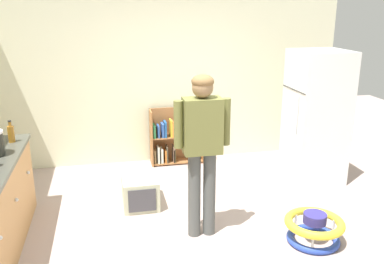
% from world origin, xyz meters
% --- Properties ---
extents(ground_plane, '(12.00, 12.00, 0.00)m').
position_xyz_m(ground_plane, '(0.00, 0.00, 0.00)').
color(ground_plane, '#B29C94').
rests_on(ground_plane, ground).
extents(back_wall, '(5.20, 0.06, 2.70)m').
position_xyz_m(back_wall, '(0.00, 2.33, 1.35)').
color(back_wall, beige).
rests_on(back_wall, ground).
extents(refrigerator, '(0.73, 0.68, 1.78)m').
position_xyz_m(refrigerator, '(1.76, 1.12, 0.89)').
color(refrigerator, white).
rests_on(refrigerator, ground).
extents(bookshelf, '(0.80, 0.28, 0.85)m').
position_xyz_m(bookshelf, '(-0.03, 2.14, 0.37)').
color(bookshelf, '#A06839').
rests_on(bookshelf, ground).
extents(standing_person, '(0.57, 0.22, 1.71)m').
position_xyz_m(standing_person, '(-0.08, -0.00, 1.03)').
color(standing_person, '#4D514F').
rests_on(standing_person, ground).
extents(baby_walker, '(0.60, 0.60, 0.32)m').
position_xyz_m(baby_walker, '(1.00, -0.40, 0.16)').
color(baby_walker, '#2A47B5').
rests_on(baby_walker, ground).
extents(pet_carrier, '(0.42, 0.55, 0.36)m').
position_xyz_m(pet_carrier, '(-0.65, 0.82, 0.18)').
color(pet_carrier, beige).
rests_on(pet_carrier, ground).
extents(amber_bottle, '(0.07, 0.07, 0.25)m').
position_xyz_m(amber_bottle, '(-2.03, 0.81, 1.00)').
color(amber_bottle, '#9E661E').
rests_on(amber_bottle, kitchen_counter).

